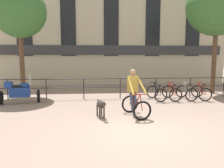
# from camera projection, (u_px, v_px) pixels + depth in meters

# --- Properties ---
(ground_plane) EXTENTS (60.00, 60.00, 0.00)m
(ground_plane) POSITION_uv_depth(u_px,v_px,m) (143.00, 133.00, 6.22)
(ground_plane) COLOR gray
(canal_railing) EXTENTS (15.05, 0.05, 1.05)m
(canal_railing) POSITION_uv_depth(u_px,v_px,m) (120.00, 85.00, 11.26)
(canal_railing) COLOR #232326
(canal_railing) RESTS_ON ground_plane
(building_facade) EXTENTS (18.00, 0.72, 8.06)m
(building_facade) POSITION_uv_depth(u_px,v_px,m) (111.00, 31.00, 16.55)
(building_facade) COLOR #BCB299
(building_facade) RESTS_ON ground_plane
(cyclist_with_bike) EXTENTS (0.92, 1.29, 1.70)m
(cyclist_with_bike) POSITION_uv_depth(u_px,v_px,m) (134.00, 95.00, 7.98)
(cyclist_with_bike) COLOR black
(cyclist_with_bike) RESTS_ON ground_plane
(dog) EXTENTS (0.36, 0.92, 0.65)m
(dog) POSITION_uv_depth(u_px,v_px,m) (101.00, 105.00, 7.71)
(dog) COLOR #332D28
(dog) RESTS_ON ground_plane
(parked_motorcycle) EXTENTS (1.81, 0.95, 1.35)m
(parked_motorcycle) POSITION_uv_depth(u_px,v_px,m) (20.00, 91.00, 10.00)
(parked_motorcycle) COLOR black
(parked_motorcycle) RESTS_ON ground_plane
(parked_bicycle_near_lamp) EXTENTS (0.78, 1.18, 0.86)m
(parked_bicycle_near_lamp) POSITION_uv_depth(u_px,v_px,m) (157.00, 93.00, 10.81)
(parked_bicycle_near_lamp) COLOR black
(parked_bicycle_near_lamp) RESTS_ON ground_plane
(parked_bicycle_mid_left) EXTENTS (0.67, 1.12, 0.86)m
(parked_bicycle_mid_left) POSITION_uv_depth(u_px,v_px,m) (172.00, 93.00, 10.88)
(parked_bicycle_mid_left) COLOR black
(parked_bicycle_mid_left) RESTS_ON ground_plane
(parked_bicycle_mid_right) EXTENTS (0.73, 1.15, 0.86)m
(parked_bicycle_mid_right) POSITION_uv_depth(u_px,v_px,m) (186.00, 92.00, 10.94)
(parked_bicycle_mid_right) COLOR black
(parked_bicycle_mid_right) RESTS_ON ground_plane
(parked_bicycle_far_end) EXTENTS (0.77, 1.17, 0.86)m
(parked_bicycle_far_end) POSITION_uv_depth(u_px,v_px,m) (201.00, 92.00, 11.01)
(parked_bicycle_far_end) COLOR black
(parked_bicycle_far_end) RESTS_ON ground_plane
(tree_canalside_left) EXTENTS (2.86, 2.86, 6.00)m
(tree_canalside_left) POSITION_uv_depth(u_px,v_px,m) (19.00, 11.00, 11.67)
(tree_canalside_left) COLOR brown
(tree_canalside_left) RESTS_ON ground_plane
(tree_canalside_right) EXTENTS (3.48, 3.48, 6.79)m
(tree_canalside_right) POSITION_uv_depth(u_px,v_px,m) (217.00, 5.00, 12.29)
(tree_canalside_right) COLOR brown
(tree_canalside_right) RESTS_ON ground_plane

